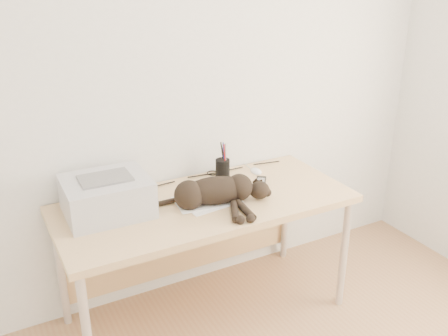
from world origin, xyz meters
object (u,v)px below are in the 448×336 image
desk (199,216)px  printer (107,196)px  cat (213,193)px  mouse (256,170)px  pen_cup (223,168)px  mug (126,186)px

desk → printer: size_ratio=3.74×
printer → cat: (0.52, -0.17, -0.03)m
desk → mouse: (0.45, 0.12, 0.15)m
cat → pen_cup: 0.36m
desk → pen_cup: 0.33m
printer → mug: size_ratio=4.13×
desk → pen_cup: bearing=32.4°
desk → mouse: 0.49m
printer → mug: printer is taller
pen_cup → mouse: bearing=-5.6°
mouse → mug: bearing=-175.5°
printer → mug: (0.15, 0.17, -0.05)m
pen_cup → mouse: size_ratio=2.05×
cat → printer: bearing=175.6°
mug → mouse: bearing=-5.1°
pen_cup → printer: bearing=-170.6°
desk → cat: cat is taller
mouse → cat: bearing=-138.6°
pen_cup → desk: bearing=-147.6°
cat → pen_cup: size_ratio=3.19×
printer → pen_cup: 0.74m
mug → pen_cup: (0.58, -0.05, 0.01)m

